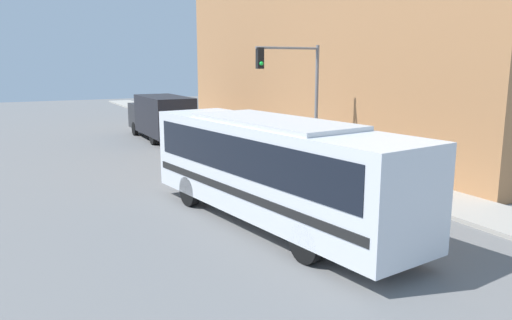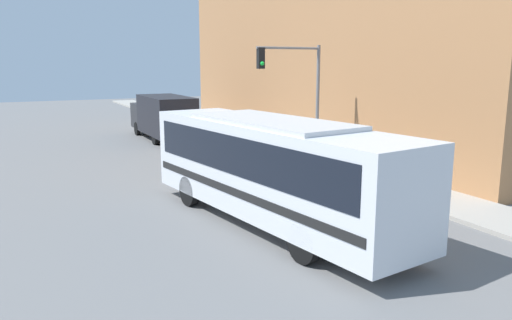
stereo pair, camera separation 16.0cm
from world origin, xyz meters
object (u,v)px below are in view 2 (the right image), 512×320
fire_hydrant (367,173)px  traffic_light_pole (298,84)px  city_bus (271,164)px  delivery_truck (163,115)px  pedestrian_near_corner (335,145)px  parking_meter (302,143)px

fire_hydrant → traffic_light_pole: traffic_light_pole is taller
city_bus → delivery_truck: (2.01, 18.42, -0.34)m
traffic_light_pole → pedestrian_near_corner: 3.38m
delivery_truck → pedestrian_near_corner: size_ratio=4.14×
parking_meter → city_bus: bearing=-127.6°
fire_hydrant → pedestrian_near_corner: pedestrian_near_corner is taller
fire_hydrant → parking_meter: size_ratio=0.57×
traffic_light_pole → parking_meter: size_ratio=4.40×
delivery_truck → pedestrian_near_corner: bearing=-69.3°
delivery_truck → fire_hydrant: delivery_truck is taller
delivery_truck → fire_hydrant: 16.29m
fire_hydrant → parking_meter: bearing=90.0°
pedestrian_near_corner → traffic_light_pole: bearing=162.0°
pedestrian_near_corner → city_bus: bearing=-138.1°
parking_meter → pedestrian_near_corner: bearing=-63.8°
city_bus → pedestrian_near_corner: (6.69, 6.02, -0.80)m
traffic_light_pole → parking_meter: (0.94, 1.06, -2.94)m
city_bus → fire_hydrant: size_ratio=14.95×
delivery_truck → city_bus: bearing=-96.2°
delivery_truck → traffic_light_pole: bearing=-76.1°
city_bus → pedestrian_near_corner: city_bus is taller
fire_hydrant → traffic_light_pole: 5.32m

